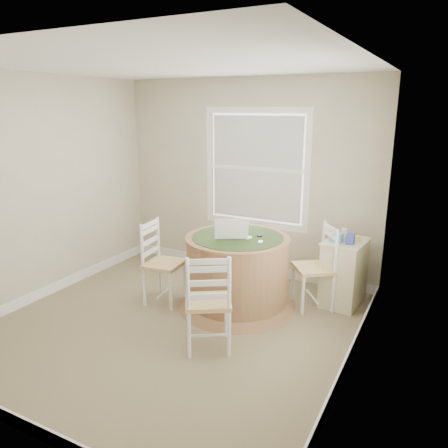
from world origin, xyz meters
The scene contains 14 objects.
room centered at (0.17, 0.16, 1.30)m, with size 3.64×3.64×2.64m.
round_table centered at (0.39, 0.73, 0.45)m, with size 1.34×1.34×0.84m.
chair_left centered at (-0.41, 0.45, 0.47)m, with size 0.42×0.40×0.95m, color white, non-canonical shape.
chair_near centered at (0.54, -0.20, 0.47)m, with size 0.42×0.40×0.95m, color white, non-canonical shape.
chair_right centered at (1.16, 1.12, 0.47)m, with size 0.42×0.40×0.95m, color white, non-canonical shape.
laptop centered at (0.33, 0.69, 0.87)m, with size 0.47×0.46×0.25m.
mouse centered at (0.53, 0.72, 0.85)m, with size 0.07×0.11×0.04m, color white.
phone centered at (0.69, 0.67, 0.84)m, with size 0.04×0.09×0.02m, color #B7BABF.
keys centered at (0.61, 0.85, 0.84)m, with size 0.06×0.05×0.03m, color black.
corner_chest centered at (1.45, 1.36, 0.39)m, with size 0.48×0.62×0.77m.
tissue_box centered at (1.36, 1.27, 0.82)m, with size 0.12×0.12×0.10m, color #5F8FDA.
box_yellow centered at (1.51, 1.39, 0.80)m, with size 0.15×0.10×0.06m, color #C8D34A.
box_blue centered at (1.52, 1.25, 0.83)m, with size 0.08×0.08×0.12m, color #3643A4.
cup_cream centered at (1.39, 1.53, 0.81)m, with size 0.07×0.07×0.09m, color beige.
Camera 1 is at (2.41, -3.44, 2.24)m, focal length 35.00 mm.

